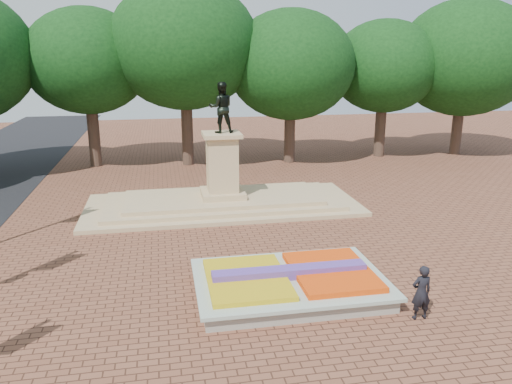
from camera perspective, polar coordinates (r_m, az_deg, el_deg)
The scene contains 5 objects.
ground at distance 18.71m, azimuth -0.71°, elevation -8.93°, with size 90.00×90.00×0.00m, color brown.
flower_bed at distance 16.98m, azimuth 3.96°, elevation -10.24°, with size 6.30×4.30×0.91m.
monument at distance 25.87m, azimuth -3.83°, elevation 0.16°, with size 14.00×6.00×6.40m.
tree_row_back at distance 35.17m, azimuth -2.20°, elevation 13.85°, with size 44.80×8.80×10.43m.
pedestrian at distance 16.00m, azimuth 18.37°, elevation -10.84°, with size 0.63×0.41×1.73m, color black.
Camera 1 is at (-2.96, -16.75, 7.79)m, focal length 35.00 mm.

